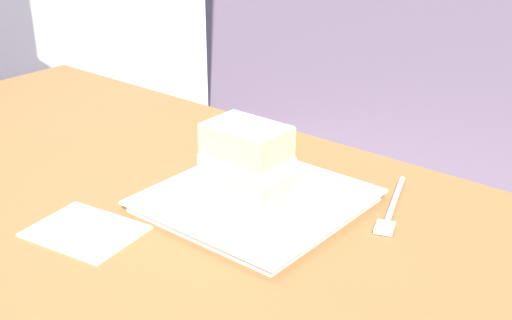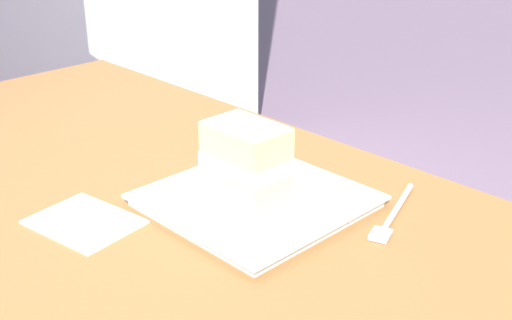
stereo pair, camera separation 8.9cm
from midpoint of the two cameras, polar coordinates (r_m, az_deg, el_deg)
name	(u,v)px [view 2 (the right image)]	position (r m, az deg, el deg)	size (l,w,h in m)	color
patio_table	(211,313)	(0.87, -0.88, -13.01)	(1.68, 0.77, 0.73)	brown
dessert_plate	(256,200)	(0.92, 2.78, -3.54)	(0.26, 0.26, 0.02)	white
cake_slice	(246,162)	(0.88, 2.03, -0.22)	(0.11, 0.08, 0.11)	#E0C17A
dessert_fork	(393,215)	(0.92, 14.35, -4.64)	(0.07, 0.17, 0.01)	silver
paper_napkin	(85,222)	(0.89, -11.69, -5.27)	(0.15, 0.12, 0.00)	silver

